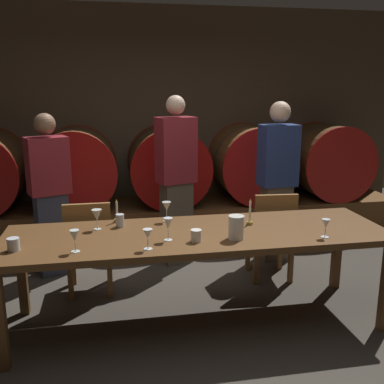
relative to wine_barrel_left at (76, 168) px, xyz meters
name	(u,v)px	position (x,y,z in m)	size (l,w,h in m)	color
ground_plane	(206,327)	(1.10, -2.34, -0.89)	(8.60, 8.60, 0.00)	#3F3A33
back_wall	(161,119)	(1.10, 0.55, 0.54)	(6.62, 0.24, 2.85)	brown
barrel_shelf	(167,218)	(1.10, 0.00, -0.68)	(5.96, 0.90, 0.41)	brown
wine_barrel_left	(76,168)	(0.00, 0.00, 0.00)	(0.97, 0.89, 0.97)	brown
wine_barrel_center	(168,165)	(1.11, 0.00, 0.00)	(0.97, 0.89, 0.97)	#513319
wine_barrel_right	(251,163)	(2.19, 0.00, 0.00)	(0.97, 0.89, 0.97)	brown
wine_barrel_far_right	(326,160)	(3.24, 0.00, 0.00)	(0.97, 0.89, 0.97)	#513319
dining_table	(198,239)	(1.05, -2.24, -0.19)	(2.94, 0.89, 0.76)	brown
chair_left	(89,243)	(0.19, -1.59, -0.40)	(0.40, 0.40, 0.88)	brown
chair_right	(272,232)	(1.91, -1.57, -0.40)	(0.43, 0.43, 0.88)	brown
guest_left	(50,194)	(-0.19, -1.03, -0.07)	(0.44, 0.36, 1.60)	#33384C
guest_center	(176,180)	(1.07, -0.97, 0.02)	(0.44, 0.34, 1.76)	brown
guest_right	(277,181)	(2.13, -1.09, -0.01)	(0.40, 0.27, 1.70)	brown
candle_left	(117,216)	(0.45, -1.86, -0.07)	(0.05, 0.05, 0.20)	olive
candle_right	(250,217)	(1.50, -2.13, -0.07)	(0.05, 0.05, 0.22)	olive
pitcher	(236,227)	(1.30, -2.44, -0.04)	(0.12, 0.12, 0.18)	white
wine_glass_far_left	(75,237)	(0.15, -2.50, -0.02)	(0.07, 0.07, 0.15)	silver
wine_glass_left	(97,215)	(0.29, -2.03, -0.02)	(0.08, 0.08, 0.16)	silver
wine_glass_center_left	(148,235)	(0.64, -2.54, -0.03)	(0.07, 0.07, 0.15)	white
wine_glass_center_right	(168,224)	(0.80, -2.38, -0.01)	(0.07, 0.07, 0.17)	white
wine_glass_right	(167,207)	(0.85, -1.91, -0.01)	(0.08, 0.08, 0.17)	silver
wine_glass_far_right	(326,224)	(1.96, -2.53, -0.03)	(0.06, 0.06, 0.14)	white
cup_left	(13,244)	(-0.26, -2.40, -0.08)	(0.08, 0.08, 0.09)	silver
cup_center	(120,220)	(0.47, -1.99, -0.08)	(0.07, 0.07, 0.10)	silver
cup_right	(196,236)	(1.00, -2.45, -0.09)	(0.08, 0.08, 0.09)	white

